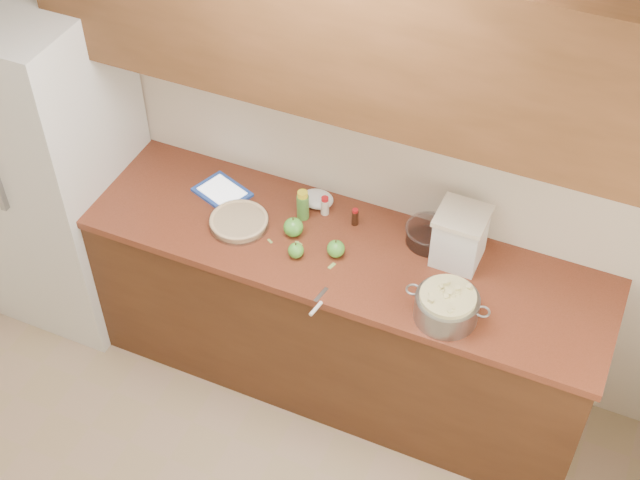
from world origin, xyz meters
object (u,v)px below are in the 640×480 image
at_px(pie, 239,222).
at_px(flour_canister, 460,236).
at_px(colander, 447,306).
at_px(tablet, 222,192).

height_order(pie, flour_canister, flour_canister).
bearing_deg(pie, colander, -7.77).
distance_m(colander, tablet, 1.25).
xyz_separation_m(pie, tablet, (-0.18, 0.16, -0.01)).
xyz_separation_m(flour_canister, tablet, (-1.15, -0.04, -0.13)).
xyz_separation_m(colander, flour_canister, (-0.06, 0.34, 0.07)).
height_order(flour_canister, tablet, flour_canister).
bearing_deg(tablet, flour_canister, 22.51).
bearing_deg(tablet, pie, -22.16).
bearing_deg(tablet, colander, 6.47).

